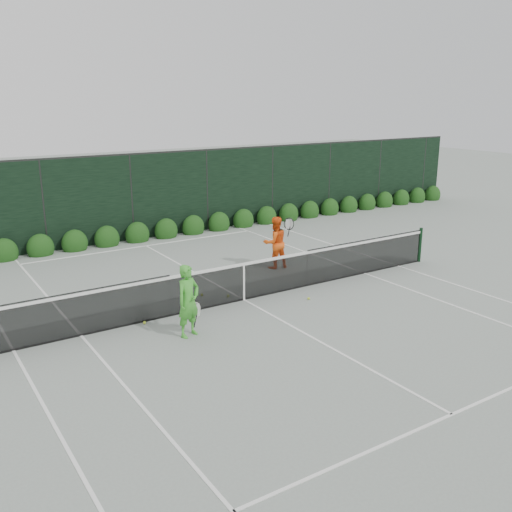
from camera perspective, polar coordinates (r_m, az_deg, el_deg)
ground at (r=14.43m, az=-1.21°, el=-4.42°), size 80.00×80.00×0.00m
tennis_net at (r=14.25m, az=-1.31°, el=-2.44°), size 12.90×0.10×1.07m
player_woman at (r=12.17m, az=-6.78°, el=-4.49°), size 0.68×0.54×1.58m
player_man at (r=16.88m, az=1.93°, el=1.36°), size 0.89×0.68×1.56m
court_lines at (r=14.43m, az=-1.21°, el=-4.40°), size 11.03×23.83×0.01m
windscreen_fence at (r=11.84m, az=5.66°, el=-1.32°), size 32.00×21.07×3.06m
hedge_row at (r=20.54m, az=-11.77°, el=2.07°), size 31.66×0.65×0.94m
tennis_balls at (r=14.22m, az=-3.95°, el=-4.63°), size 4.17×1.78×0.07m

